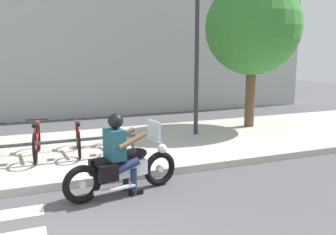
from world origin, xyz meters
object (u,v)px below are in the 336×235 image
at_px(motorcycle, 124,168).
at_px(rider, 119,148).
at_px(bicycle_4, 78,139).
at_px(bicycle_5, 116,136).
at_px(bike_rack, 14,147).
at_px(tree_near_rack, 253,28).
at_px(bicycle_3, 37,141).
at_px(street_lamp, 197,47).

xyz_separation_m(motorcycle, rider, (-0.08, -0.01, 0.37)).
distance_m(motorcycle, bicycle_4, 2.43).
height_order(motorcycle, bicycle_5, motorcycle).
xyz_separation_m(rider, bike_rack, (-1.72, 1.84, -0.26)).
relative_size(rider, bicycle_5, 0.88).
distance_m(motorcycle, tree_near_rack, 6.77).
height_order(bicycle_3, bicycle_5, bicycle_3).
distance_m(rider, bicycle_4, 2.45).
bearing_deg(bicycle_5, bicycle_4, -179.96).
bearing_deg(motorcycle, bike_rack, 134.42).
bearing_deg(rider, bicycle_5, 77.67).
bearing_deg(rider, bicycle_3, 117.92).
relative_size(motorcycle, bike_rack, 0.42).
bearing_deg(bicycle_4, tree_near_rack, 12.12).
xyz_separation_m(bicycle_3, bicycle_4, (0.90, 0.00, -0.02)).
xyz_separation_m(bicycle_4, street_lamp, (3.41, 0.78, 2.11)).
bearing_deg(bicycle_5, rider, -102.33).
relative_size(bicycle_5, bike_rack, 0.32).
height_order(bicycle_4, street_lamp, street_lamp).
bearing_deg(bicycle_3, bicycle_5, 0.04).
xyz_separation_m(motorcycle, bicycle_4, (-0.45, 2.39, 0.04)).
distance_m(bicycle_3, bike_rack, 0.72).
bearing_deg(motorcycle, tree_near_rack, 35.22).
distance_m(rider, bicycle_5, 2.48).
bearing_deg(street_lamp, rider, -133.68).
bearing_deg(rider, bicycle_4, 98.84).
distance_m(street_lamp, tree_near_rack, 2.22).
bearing_deg(tree_near_rack, rider, -145.10).
height_order(motorcycle, bicycle_4, motorcycle).
height_order(bike_rack, street_lamp, street_lamp).
distance_m(rider, tree_near_rack, 6.70).
relative_size(street_lamp, tree_near_rack, 0.92).
bearing_deg(bicycle_4, rider, -81.16).
height_order(rider, bicycle_5, rider).
xyz_separation_m(motorcycle, tree_near_rack, (5.05, 3.57, 2.75)).
distance_m(bicycle_5, street_lamp, 3.38).
relative_size(bicycle_4, tree_near_rack, 0.35).
xyz_separation_m(motorcycle, bicycle_5, (0.45, 2.39, 0.03)).
xyz_separation_m(motorcycle, bike_rack, (-1.80, 1.83, 0.11)).
height_order(bicycle_3, bicycle_4, bicycle_3).
height_order(street_lamp, tree_near_rack, tree_near_rack).
bearing_deg(motorcycle, bicycle_3, 119.44).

